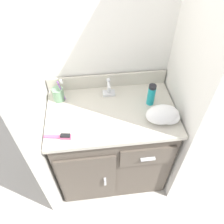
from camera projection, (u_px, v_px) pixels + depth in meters
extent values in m
plane|color=beige|center=(112.00, 170.00, 2.11)|extent=(6.00, 6.00, 0.00)
cube|color=silver|center=(106.00, 51.00, 1.52)|extent=(1.07, 0.08, 2.20)
cube|color=silver|center=(27.00, 87.00, 1.26)|extent=(0.08, 0.63, 2.20)
cube|color=silver|center=(191.00, 74.00, 1.34)|extent=(0.08, 0.63, 2.20)
cube|color=brown|center=(112.00, 146.00, 1.82)|extent=(0.86, 0.51, 0.80)
cube|color=brown|center=(89.00, 181.00, 1.65)|extent=(0.41, 0.02, 0.64)
cube|color=brown|center=(147.00, 157.00, 1.49)|extent=(0.38, 0.02, 0.19)
cube|color=silver|center=(105.00, 182.00, 1.65)|extent=(0.02, 0.02, 0.09)
cube|color=silver|center=(148.00, 159.00, 1.48)|extent=(0.10, 0.02, 0.01)
cube|color=beige|center=(112.00, 113.00, 1.51)|extent=(0.89, 0.55, 0.03)
ellipsoid|color=#B6B2A4|center=(112.00, 119.00, 1.56)|extent=(0.39, 0.29, 0.16)
cylinder|color=silver|center=(112.00, 126.00, 1.62)|extent=(0.03, 0.03, 0.01)
cube|color=beige|center=(107.00, 81.00, 1.64)|extent=(0.89, 0.02, 0.11)
cube|color=silver|center=(109.00, 93.00, 1.61)|extent=(0.09, 0.06, 0.02)
cylinder|color=silver|center=(109.00, 88.00, 1.57)|extent=(0.02, 0.02, 0.08)
cylinder|color=silver|center=(109.00, 86.00, 1.52)|extent=(0.02, 0.06, 0.02)
sphere|color=silver|center=(108.00, 80.00, 1.54)|extent=(0.03, 0.03, 0.03)
cylinder|color=gray|center=(58.00, 94.00, 1.54)|extent=(0.08, 0.08, 0.10)
cylinder|color=purple|center=(61.00, 91.00, 1.52)|extent=(0.04, 0.01, 0.16)
cube|color=white|center=(61.00, 82.00, 1.46)|extent=(0.02, 0.02, 0.03)
cylinder|color=teal|center=(151.00, 96.00, 1.50)|extent=(0.05, 0.05, 0.14)
cylinder|color=black|center=(153.00, 87.00, 1.44)|extent=(0.05, 0.05, 0.02)
cube|color=#C1517F|center=(52.00, 137.00, 1.34)|extent=(0.10, 0.04, 0.01)
cube|color=#C1517F|center=(66.00, 137.00, 1.34)|extent=(0.07, 0.04, 0.02)
cube|color=black|center=(65.00, 136.00, 1.33)|extent=(0.06, 0.04, 0.01)
ellipsoid|color=white|center=(162.00, 115.00, 1.40)|extent=(0.22, 0.14, 0.11)
ellipsoid|color=white|center=(170.00, 118.00, 1.41)|extent=(0.13, 0.10, 0.08)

